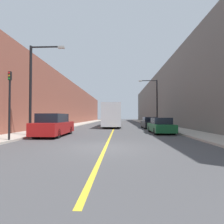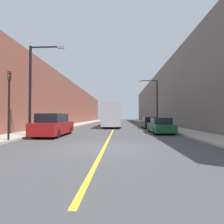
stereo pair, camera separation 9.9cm
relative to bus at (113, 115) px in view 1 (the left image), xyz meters
The scene contains 13 objects.
ground_plane 18.06m from the bus, 88.93° to the right, with size 200.00×200.00×0.00m, color #474749.
sidewalk_left 14.02m from the bus, 120.18° to the left, with size 2.77×72.00×0.14m, color #B2AA9E.
sidewalk_right 14.37m from the bus, 57.50° to the left, with size 2.77×72.00×0.14m, color #B2AA9E.
building_row_left 16.08m from the bus, 130.78° to the left, with size 4.00×72.00×8.51m, color brown.
building_row_right 16.74m from the bus, 47.44° to the left, with size 4.00×72.00×10.89m, color #66605B.
road_center_line 12.17m from the bus, 88.41° to the left, with size 0.16×72.00×0.01m, color gold.
bus is the anchor object (origin of this frame).
parked_suv_left 13.65m from the bus, 108.30° to the right, with size 1.96×4.96×1.82m.
car_right_near 11.38m from the bus, 63.98° to the right, with size 1.83×4.44×1.47m.
car_right_mid 6.20m from the bus, 33.68° to the right, with size 1.84×4.76×1.51m.
street_lamp_left 14.91m from the bus, 112.56° to the right, with size 2.78×0.24×7.01m.
street_lamp_right 6.80m from the bus, ahead, with size 2.78×0.24×6.85m.
traffic_light 17.34m from the bus, 109.61° to the right, with size 0.16×0.18×4.28m.
Camera 1 is at (0.72, -8.95, 1.60)m, focal length 28.00 mm.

